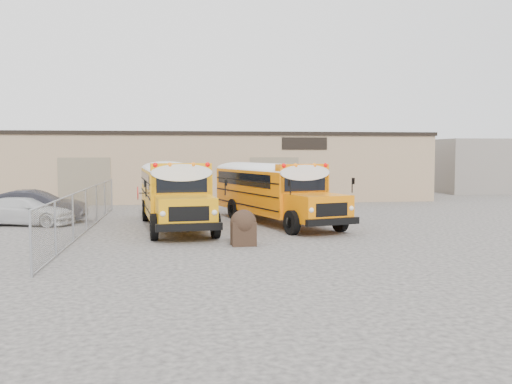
{
  "coord_description": "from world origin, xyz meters",
  "views": [
    {
      "loc": [
        -2.04,
        -21.6,
        3.33
      ],
      "look_at": [
        1.21,
        2.93,
        1.6
      ],
      "focal_mm": 40.0,
      "sensor_mm": 36.0,
      "label": 1
    }
  ],
  "objects": [
    {
      "name": "distant_building_right",
      "position": [
        24.0,
        24.0,
        2.2
      ],
      "size": [
        10.0,
        8.0,
        4.4
      ],
      "primitive_type": "cube",
      "color": "gray",
      "rests_on": "ground"
    },
    {
      "name": "ground",
      "position": [
        0.0,
        0.0,
        0.0
      ],
      "size": [
        120.0,
        120.0,
        0.0
      ],
      "primitive_type": "plane",
      "color": "#322F2D",
      "rests_on": "ground"
    },
    {
      "name": "car_white",
      "position": [
        -9.05,
        5.5,
        0.64
      ],
      "size": [
        4.73,
        2.85,
        1.28
      ],
      "primitive_type": "imported",
      "rotation": [
        0.0,
        0.0,
        1.32
      ],
      "color": "silver",
      "rests_on": "ground"
    },
    {
      "name": "chainlink_fence",
      "position": [
        -6.0,
        3.0,
        0.9
      ],
      "size": [
        0.07,
        18.07,
        1.81
      ],
      "color": "#93969B",
      "rests_on": "ground"
    },
    {
      "name": "school_bus_right",
      "position": [
        0.51,
        10.68,
        1.66
      ],
      "size": [
        5.17,
        10.06,
        2.87
      ],
      "color": "orange",
      "rests_on": "ground"
    },
    {
      "name": "car_dark",
      "position": [
        -8.91,
        6.36,
        0.77
      ],
      "size": [
        4.71,
        1.69,
        1.55
      ],
      "primitive_type": "imported",
      "rotation": [
        0.0,
        0.0,
        1.58
      ],
      "color": "black",
      "rests_on": "ground"
    },
    {
      "name": "school_bus_left",
      "position": [
        -3.02,
        10.37,
        1.7
      ],
      "size": [
        3.54,
        10.23,
        2.93
      ],
      "color": "orange",
      "rests_on": "ground"
    },
    {
      "name": "warehouse",
      "position": [
        -0.0,
        19.99,
        2.37
      ],
      "size": [
        30.2,
        10.2,
        4.67
      ],
      "color": "#9F8562",
      "rests_on": "ground"
    },
    {
      "name": "tarp_bundle",
      "position": [
        0.17,
        -1.47,
        0.66
      ],
      "size": [
        0.94,
        0.94,
        1.28
      ],
      "color": "black",
      "rests_on": "ground"
    }
  ]
}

